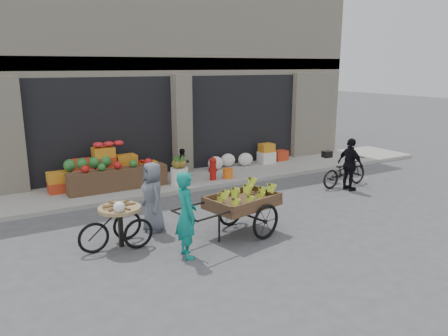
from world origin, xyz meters
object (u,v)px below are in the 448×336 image
cyclist (350,165)px  vendor_grey (153,197)px  pineapple_bin (180,176)px  seated_person (183,164)px  tricycle_cart (120,220)px  banana_cart (240,200)px  bicycle (344,171)px  vendor_woman (186,215)px  fire_hydrant (213,168)px  orange_bucket (228,173)px

cyclist → vendor_grey: bearing=89.4°
pineapple_bin → seated_person: 0.75m
tricycle_cart → banana_cart: bearing=-19.5°
pineapple_bin → bicycle: bearing=-27.5°
seated_person → pineapple_bin: bearing=-133.7°
vendor_woman → cyclist: (6.03, 1.73, -0.07)m
fire_hydrant → seated_person: (-0.70, 0.65, 0.08)m
fire_hydrant → bicycle: (3.28, -2.23, -0.05)m
fire_hydrant → tricycle_cart: bearing=-139.9°
vendor_grey → seated_person: bearing=147.5°
vendor_grey → orange_bucket: bearing=129.2°
bicycle → orange_bucket: bearing=50.0°
vendor_woman → seated_person: bearing=-18.2°
vendor_woman → bicycle: 6.60m
fire_hydrant → orange_bucket: 0.55m
bicycle → cyclist: 0.55m
pineapple_bin → vendor_woman: size_ratio=0.31×
banana_cart → bicycle: banana_cart is taller
cyclist → tricycle_cart: bearing=93.5°
cyclist → vendor_woman: bearing=104.1°
tricycle_cart → pineapple_bin: bearing=45.5°
orange_bucket → pineapple_bin: bearing=176.4°
orange_bucket → bicycle: size_ratio=0.19×
orange_bucket → tricycle_cart: (-4.41, -3.24, 0.30)m
bicycle → cyclist: (-0.20, -0.40, 0.31)m
seated_person → fire_hydrant: bearing=-52.9°
orange_bucket → seated_person: seated_person is taller
banana_cart → vendor_woman: vendor_woman is taller
pineapple_bin → bicycle: (4.38, -2.28, 0.08)m
seated_person → tricycle_cart: size_ratio=0.64×
banana_cart → pineapple_bin: bearing=72.5°
seated_person → banana_cart: (-0.79, -4.59, 0.19)m
bicycle → cyclist: cyclist is taller
tricycle_cart → cyclist: bearing=1.0°
seated_person → bicycle: (3.98, -2.88, -0.13)m
vendor_grey → bicycle: 6.31m
fire_hydrant → vendor_grey: 4.09m
pineapple_bin → fire_hydrant: fire_hydrant is taller
fire_hydrant → vendor_grey: bearing=-137.4°
fire_hydrant → cyclist: cyclist is taller
tricycle_cart → cyclist: size_ratio=0.94×
orange_bucket → tricycle_cart: 5.47m
bicycle → seated_person: bearing=52.2°
vendor_woman → tricycle_cart: bearing=47.5°
vendor_woman → cyclist: 6.28m
orange_bucket → tricycle_cart: bearing=-143.7°
fire_hydrant → banana_cart: 4.22m
fire_hydrant → seated_person: size_ratio=0.76×
seated_person → cyclist: bearing=-51.0°
seated_person → vendor_grey: (-2.30, -3.41, 0.18)m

